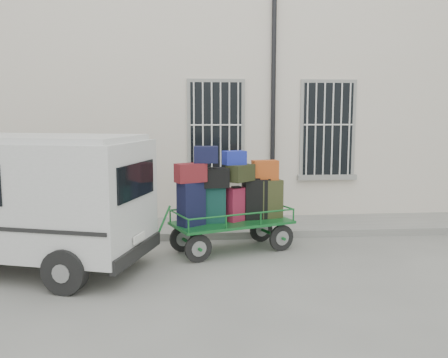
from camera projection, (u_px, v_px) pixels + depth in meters
name	position (u px, v px, depth m)	size (l,w,h in m)	color
ground	(250.00, 258.00, 9.16)	(80.00, 80.00, 0.00)	slate
building	(223.00, 100.00, 14.19)	(24.00, 5.15, 6.00)	beige
sidewalk	(236.00, 227.00, 11.32)	(24.00, 1.70, 0.15)	slate
luggage_cart	(230.00, 199.00, 9.47)	(2.67, 1.74, 2.04)	black
van	(13.00, 193.00, 8.38)	(4.86, 3.17, 2.28)	silver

